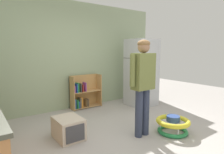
# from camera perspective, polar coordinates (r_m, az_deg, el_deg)

# --- Properties ---
(ground_plane) EXTENTS (12.00, 12.00, 0.00)m
(ground_plane) POSITION_cam_1_polar(r_m,az_deg,el_deg) (3.44, 5.99, -17.87)
(ground_plane) COLOR #AAA39D
(ground_plane) RESTS_ON ground
(back_wall) EXTENTS (5.20, 0.06, 2.70)m
(back_wall) POSITION_cam_1_polar(r_m,az_deg,el_deg) (5.07, -11.80, 6.11)
(back_wall) COLOR #9BAC88
(back_wall) RESTS_ON ground
(refrigerator) EXTENTS (0.73, 0.68, 1.78)m
(refrigerator) POSITION_cam_1_polar(r_m,az_deg,el_deg) (5.32, 8.58, 1.29)
(refrigerator) COLOR #B7BABF
(refrigerator) RESTS_ON ground
(bookshelf) EXTENTS (0.80, 0.28, 0.85)m
(bookshelf) POSITION_cam_1_polar(r_m,az_deg,el_deg) (5.13, -8.34, -4.92)
(bookshelf) COLOR tan
(bookshelf) RESTS_ON ground
(standing_person) EXTENTS (0.57, 0.22, 1.66)m
(standing_person) POSITION_cam_1_polar(r_m,az_deg,el_deg) (3.35, 9.04, -0.68)
(standing_person) COLOR #31384F
(standing_person) RESTS_ON ground
(baby_walker) EXTENTS (0.60, 0.60, 0.32)m
(baby_walker) POSITION_cam_1_polar(r_m,az_deg,el_deg) (3.79, 17.37, -13.13)
(baby_walker) COLOR #2A8E4E
(baby_walker) RESTS_ON ground
(pet_carrier) EXTENTS (0.42, 0.55, 0.36)m
(pet_carrier) POSITION_cam_1_polar(r_m,az_deg,el_deg) (3.50, -12.64, -14.38)
(pet_carrier) COLOR beige
(pet_carrier) RESTS_ON ground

